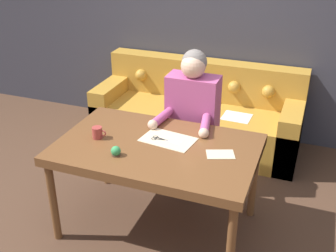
# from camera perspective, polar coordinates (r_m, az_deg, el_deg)

# --- Properties ---
(ground_plane) EXTENTS (16.00, 16.00, 0.00)m
(ground_plane) POSITION_cam_1_polar(r_m,az_deg,el_deg) (3.55, -3.12, -12.84)
(ground_plane) COLOR #4C3323
(wall_back) EXTENTS (8.00, 0.06, 2.60)m
(wall_back) POSITION_cam_1_polar(r_m,az_deg,el_deg) (4.61, 6.05, 14.55)
(wall_back) COLOR #383842
(wall_back) RESTS_ON ground_plane
(dining_table) EXTENTS (1.47, 0.93, 0.74)m
(dining_table) POSITION_cam_1_polar(r_m,az_deg,el_deg) (3.13, -1.52, -3.74)
(dining_table) COLOR brown
(dining_table) RESTS_ON ground_plane
(couch) EXTENTS (2.16, 0.80, 0.87)m
(couch) POSITION_cam_1_polar(r_m,az_deg,el_deg) (4.56, 4.04, 1.40)
(couch) COLOR #B7842D
(couch) RESTS_ON ground_plane
(person) EXTENTS (0.50, 0.58, 1.29)m
(person) POSITION_cam_1_polar(r_m,az_deg,el_deg) (3.64, 3.27, 0.62)
(person) COLOR #33281E
(person) RESTS_ON ground_plane
(pattern_paper_main) EXTENTS (0.42, 0.30, 0.00)m
(pattern_paper_main) POSITION_cam_1_polar(r_m,az_deg,el_deg) (3.16, 0.01, -1.85)
(pattern_paper_main) COLOR beige
(pattern_paper_main) RESTS_ON dining_table
(pattern_paper_offcut) EXTENTS (0.23, 0.19, 0.00)m
(pattern_paper_offcut) POSITION_cam_1_polar(r_m,az_deg,el_deg) (3.00, 7.11, -3.83)
(pattern_paper_offcut) COLOR beige
(pattern_paper_offcut) RESTS_ON dining_table
(scissors) EXTENTS (0.24, 0.08, 0.01)m
(scissors) POSITION_cam_1_polar(r_m,az_deg,el_deg) (3.17, -0.91, -1.82)
(scissors) COLOR silver
(scissors) RESTS_ON dining_table
(mug) EXTENTS (0.11, 0.08, 0.09)m
(mug) POSITION_cam_1_polar(r_m,az_deg,el_deg) (3.21, -9.53, -0.90)
(mug) COLOR #9E3833
(mug) RESTS_ON dining_table
(pin_cushion) EXTENTS (0.07, 0.07, 0.07)m
(pin_cushion) POSITION_cam_1_polar(r_m,az_deg,el_deg) (2.97, -7.08, -3.43)
(pin_cushion) COLOR #4C3828
(pin_cushion) RESTS_ON dining_table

